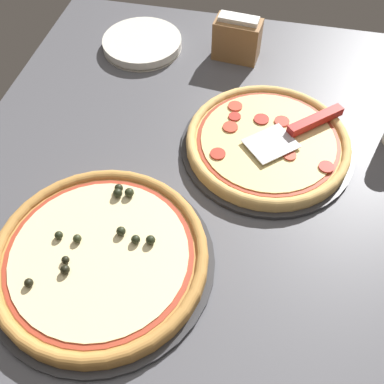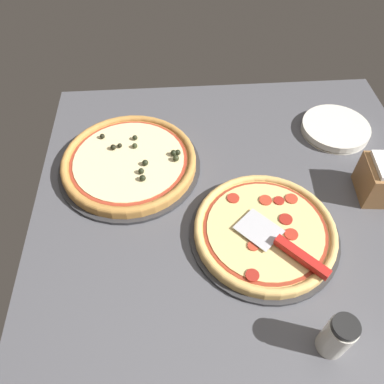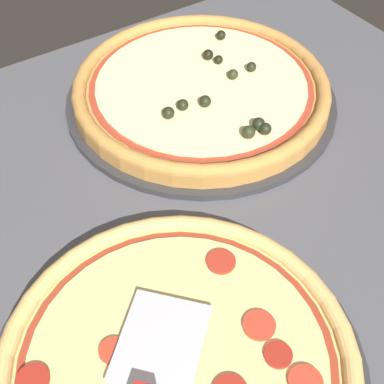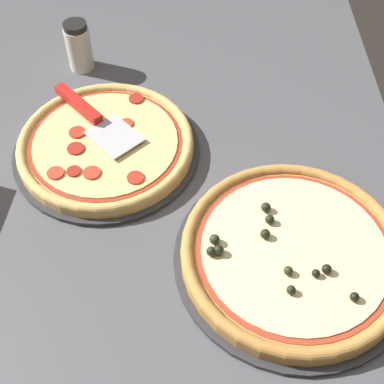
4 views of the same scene
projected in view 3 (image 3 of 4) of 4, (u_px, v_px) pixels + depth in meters
ground_plane at (150, 347)px, 57.96cm from camera, size 132.70×112.48×3.60cm
pizza_pan_front at (178, 369)px, 53.88cm from camera, size 38.24×38.24×1.00cm
pizza_front at (178, 361)px, 52.43cm from camera, size 35.95×35.95×2.85cm
pizza_pan_back at (201, 99)px, 83.33cm from camera, size 41.78×41.78×1.00cm
pizza_back at (201, 88)px, 81.69cm from camera, size 39.27×39.27×4.38cm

